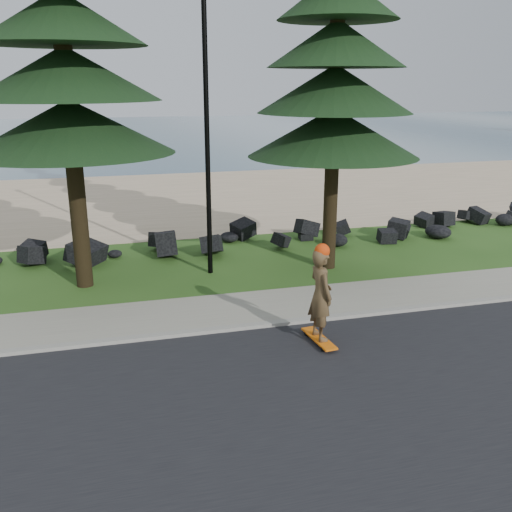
{
  "coord_description": "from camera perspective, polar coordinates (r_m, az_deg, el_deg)",
  "views": [
    {
      "loc": [
        -2.72,
        -12.32,
        5.34
      ],
      "look_at": [
        0.53,
        0.0,
        1.41
      ],
      "focal_mm": 40.0,
      "sensor_mm": 36.0,
      "label": 1
    }
  ],
  "objects": [
    {
      "name": "kerb",
      "position": [
        12.88,
        -1.26,
        -7.14
      ],
      "size": [
        160.0,
        0.2,
        0.1
      ],
      "primitive_type": "cube",
      "color": "#9A978B",
      "rests_on": "ground"
    },
    {
      "name": "beach_sand",
      "position": [
        27.48,
        -8.86,
        5.71
      ],
      "size": [
        160.0,
        15.0,
        0.01
      ],
      "primitive_type": "cube",
      "color": "tan",
      "rests_on": "ground"
    },
    {
      "name": "skateboarder",
      "position": [
        11.89,
        6.47,
        -3.89
      ],
      "size": [
        0.54,
        1.2,
        2.18
      ],
      "rotation": [
        0.0,
        0.0,
        1.67
      ],
      "color": "orange",
      "rests_on": "ground"
    },
    {
      "name": "ocean",
      "position": [
        63.61,
        -12.54,
        11.89
      ],
      "size": [
        160.0,
        58.0,
        0.01
      ],
      "primitive_type": "cube",
      "color": "#3B5C70",
      "rests_on": "ground"
    },
    {
      "name": "lamp_post",
      "position": [
        15.81,
        -4.94,
        12.68
      ],
      "size": [
        0.25,
        0.14,
        8.14
      ],
      "color": "black",
      "rests_on": "ground"
    },
    {
      "name": "ground",
      "position": [
        13.7,
        -2.15,
        -5.83
      ],
      "size": [
        160.0,
        160.0,
        0.0
      ],
      "primitive_type": "plane",
      "color": "#2A5019",
      "rests_on": "ground"
    },
    {
      "name": "road",
      "position": [
        9.85,
        3.85,
        -15.68
      ],
      "size": [
        160.0,
        7.0,
        0.02
      ],
      "primitive_type": "cube",
      "color": "black",
      "rests_on": "ground"
    },
    {
      "name": "sidewalk",
      "position": [
        13.87,
        -2.34,
        -5.37
      ],
      "size": [
        160.0,
        2.0,
        0.08
      ],
      "primitive_type": "cube",
      "color": "gray",
      "rests_on": "ground"
    },
    {
      "name": "seawall_boulders",
      "position": [
        18.9,
        -5.89,
        0.61
      ],
      "size": [
        60.0,
        2.4,
        1.1
      ],
      "primitive_type": null,
      "color": "black",
      "rests_on": "ground"
    }
  ]
}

